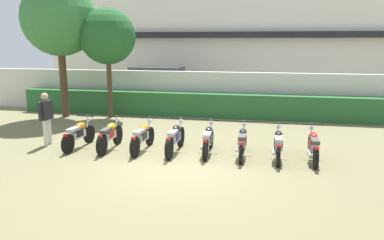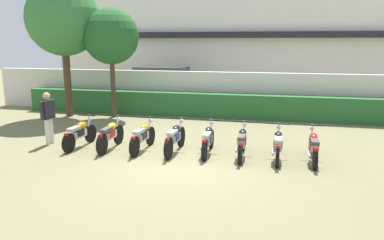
{
  "view_description": "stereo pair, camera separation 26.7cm",
  "coord_description": "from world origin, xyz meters",
  "px_view_note": "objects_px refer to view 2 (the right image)",
  "views": [
    {
      "loc": [
        2.16,
        -9.12,
        3.25
      ],
      "look_at": [
        0.0,
        1.57,
        0.95
      ],
      "focal_mm": 34.97,
      "sensor_mm": 36.0,
      "label": 1
    },
    {
      "loc": [
        2.42,
        -9.06,
        3.25
      ],
      "look_at": [
        0.0,
        1.57,
        0.95
      ],
      "focal_mm": 34.97,
      "sensor_mm": 36.0,
      "label": 2
    }
  ],
  "objects_px": {
    "motorcycle_in_row_7": "(313,146)",
    "motorcycle_in_row_5": "(242,142)",
    "motorcycle_in_row_6": "(278,145)",
    "tree_far_side": "(111,37)",
    "motorcycle_in_row_1": "(110,135)",
    "motorcycle_in_row_3": "(175,138)",
    "motorcycle_in_row_2": "(143,136)",
    "tree_near_inspector": "(63,19)",
    "motorcycle_in_row_0": "(80,133)",
    "inspector_person": "(48,114)",
    "motorcycle_in_row_4": "(208,139)",
    "parked_car": "(164,84)"
  },
  "relations": [
    {
      "from": "motorcycle_in_row_7",
      "to": "motorcycle_in_row_5",
      "type": "bearing_deg",
      "value": 89.63
    },
    {
      "from": "motorcycle_in_row_6",
      "to": "motorcycle_in_row_7",
      "type": "relative_size",
      "value": 0.97
    },
    {
      "from": "tree_far_side",
      "to": "motorcycle_in_row_1",
      "type": "bearing_deg",
      "value": -66.83
    },
    {
      "from": "motorcycle_in_row_3",
      "to": "motorcycle_in_row_5",
      "type": "height_order",
      "value": "motorcycle_in_row_3"
    },
    {
      "from": "tree_far_side",
      "to": "motorcycle_in_row_3",
      "type": "height_order",
      "value": "tree_far_side"
    },
    {
      "from": "motorcycle_in_row_2",
      "to": "motorcycle_in_row_7",
      "type": "relative_size",
      "value": 0.98
    },
    {
      "from": "tree_near_inspector",
      "to": "motorcycle_in_row_0",
      "type": "bearing_deg",
      "value": -56.07
    },
    {
      "from": "tree_near_inspector",
      "to": "motorcycle_in_row_1",
      "type": "xyz_separation_m",
      "value": [
        4.03,
        -4.46,
        -3.7
      ]
    },
    {
      "from": "tree_far_side",
      "to": "motorcycle_in_row_3",
      "type": "bearing_deg",
      "value": -48.99
    },
    {
      "from": "tree_far_side",
      "to": "motorcycle_in_row_2",
      "type": "height_order",
      "value": "tree_far_side"
    },
    {
      "from": "tree_far_side",
      "to": "motorcycle_in_row_2",
      "type": "relative_size",
      "value": 2.48
    },
    {
      "from": "motorcycle_in_row_1",
      "to": "inspector_person",
      "type": "height_order",
      "value": "inspector_person"
    },
    {
      "from": "motorcycle_in_row_1",
      "to": "motorcycle_in_row_4",
      "type": "distance_m",
      "value": 3.0
    },
    {
      "from": "motorcycle_in_row_4",
      "to": "inspector_person",
      "type": "distance_m",
      "value": 5.21
    },
    {
      "from": "motorcycle_in_row_6",
      "to": "tree_far_side",
      "type": "bearing_deg",
      "value": 56.35
    },
    {
      "from": "tree_near_inspector",
      "to": "motorcycle_in_row_5",
      "type": "height_order",
      "value": "tree_near_inspector"
    },
    {
      "from": "motorcycle_in_row_0",
      "to": "motorcycle_in_row_7",
      "type": "relative_size",
      "value": 0.94
    },
    {
      "from": "inspector_person",
      "to": "motorcycle_in_row_6",
      "type": "bearing_deg",
      "value": -0.77
    },
    {
      "from": "motorcycle_in_row_2",
      "to": "motorcycle_in_row_3",
      "type": "height_order",
      "value": "motorcycle_in_row_3"
    },
    {
      "from": "tree_far_side",
      "to": "motorcycle_in_row_2",
      "type": "xyz_separation_m",
      "value": [
        3.05,
        -4.68,
        -2.99
      ]
    },
    {
      "from": "motorcycle_in_row_4",
      "to": "inspector_person",
      "type": "xyz_separation_m",
      "value": [
        -5.19,
        -0.04,
        0.55
      ]
    },
    {
      "from": "motorcycle_in_row_6",
      "to": "motorcycle_in_row_4",
      "type": "bearing_deg",
      "value": 86.3
    },
    {
      "from": "motorcycle_in_row_2",
      "to": "motorcycle_in_row_4",
      "type": "relative_size",
      "value": 1.02
    },
    {
      "from": "motorcycle_in_row_1",
      "to": "motorcycle_in_row_3",
      "type": "distance_m",
      "value": 2.02
    },
    {
      "from": "motorcycle_in_row_6",
      "to": "motorcycle_in_row_0",
      "type": "bearing_deg",
      "value": 90.66
    },
    {
      "from": "tree_near_inspector",
      "to": "motorcycle_in_row_2",
      "type": "relative_size",
      "value": 3.06
    },
    {
      "from": "tree_near_inspector",
      "to": "motorcycle_in_row_6",
      "type": "height_order",
      "value": "tree_near_inspector"
    },
    {
      "from": "tree_near_inspector",
      "to": "motorcycle_in_row_7",
      "type": "distance_m",
      "value": 11.5
    },
    {
      "from": "motorcycle_in_row_1",
      "to": "motorcycle_in_row_2",
      "type": "relative_size",
      "value": 0.98
    },
    {
      "from": "motorcycle_in_row_1",
      "to": "motorcycle_in_row_6",
      "type": "height_order",
      "value": "motorcycle_in_row_1"
    },
    {
      "from": "motorcycle_in_row_1",
      "to": "inspector_person",
      "type": "bearing_deg",
      "value": 85.64
    },
    {
      "from": "motorcycle_in_row_0",
      "to": "inspector_person",
      "type": "xyz_separation_m",
      "value": [
        -1.16,
        0.15,
        0.55
      ]
    },
    {
      "from": "motorcycle_in_row_1",
      "to": "motorcycle_in_row_3",
      "type": "xyz_separation_m",
      "value": [
        2.02,
        0.09,
        0.0
      ]
    },
    {
      "from": "motorcycle_in_row_5",
      "to": "motorcycle_in_row_1",
      "type": "bearing_deg",
      "value": 90.74
    },
    {
      "from": "parked_car",
      "to": "inspector_person",
      "type": "relative_size",
      "value": 2.76
    },
    {
      "from": "motorcycle_in_row_3",
      "to": "parked_car",
      "type": "bearing_deg",
      "value": 19.96
    },
    {
      "from": "tree_near_inspector",
      "to": "motorcycle_in_row_7",
      "type": "relative_size",
      "value": 3.01
    },
    {
      "from": "motorcycle_in_row_0",
      "to": "motorcycle_in_row_4",
      "type": "height_order",
      "value": "motorcycle_in_row_0"
    },
    {
      "from": "motorcycle_in_row_7",
      "to": "tree_near_inspector",
      "type": "bearing_deg",
      "value": 66.41
    },
    {
      "from": "motorcycle_in_row_4",
      "to": "inspector_person",
      "type": "bearing_deg",
      "value": 89.14
    },
    {
      "from": "motorcycle_in_row_2",
      "to": "inspector_person",
      "type": "relative_size",
      "value": 1.12
    },
    {
      "from": "motorcycle_in_row_7",
      "to": "inspector_person",
      "type": "distance_m",
      "value": 8.15
    },
    {
      "from": "motorcycle_in_row_5",
      "to": "tree_near_inspector",
      "type": "bearing_deg",
      "value": 60.63
    },
    {
      "from": "parked_car",
      "to": "motorcycle_in_row_5",
      "type": "relative_size",
      "value": 2.4
    },
    {
      "from": "tree_far_side",
      "to": "motorcycle_in_row_4",
      "type": "relative_size",
      "value": 2.52
    },
    {
      "from": "motorcycle_in_row_5",
      "to": "motorcycle_in_row_7",
      "type": "bearing_deg",
      "value": -91.32
    },
    {
      "from": "tree_near_inspector",
      "to": "tree_far_side",
      "type": "height_order",
      "value": "tree_near_inspector"
    },
    {
      "from": "motorcycle_in_row_2",
      "to": "motorcycle_in_row_7",
      "type": "distance_m",
      "value": 4.92
    },
    {
      "from": "parked_car",
      "to": "motorcycle_in_row_6",
      "type": "distance_m",
      "value": 11.18
    },
    {
      "from": "motorcycle_in_row_5",
      "to": "motorcycle_in_row_3",
      "type": "bearing_deg",
      "value": 89.9
    }
  ]
}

